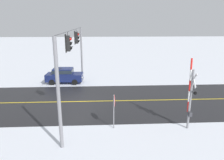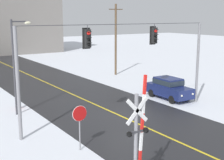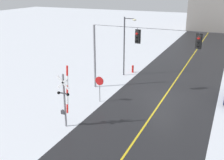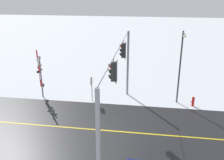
# 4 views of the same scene
# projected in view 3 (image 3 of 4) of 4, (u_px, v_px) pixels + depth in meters

# --- Properties ---
(ground_plane) EXTENTS (160.00, 160.00, 0.00)m
(ground_plane) POSITION_uv_depth(u_px,v_px,m) (164.00, 98.00, 24.47)
(ground_plane) COLOR silver
(road_asphalt) EXTENTS (9.00, 80.00, 0.01)m
(road_asphalt) POSITION_uv_depth(u_px,v_px,m) (177.00, 78.00, 29.62)
(road_asphalt) COLOR black
(road_asphalt) RESTS_ON ground
(lane_centre_line) EXTENTS (0.14, 72.00, 0.01)m
(lane_centre_line) POSITION_uv_depth(u_px,v_px,m) (177.00, 78.00, 29.61)
(lane_centre_line) COLOR gold
(lane_centre_line) RESTS_ON ground
(signal_span) EXTENTS (14.20, 0.47, 6.22)m
(signal_span) POSITION_uv_depth(u_px,v_px,m) (166.00, 54.00, 23.11)
(signal_span) COLOR gray
(signal_span) RESTS_ON ground
(stop_sign) EXTENTS (0.80, 0.09, 2.35)m
(stop_sign) POSITION_uv_depth(u_px,v_px,m) (99.00, 83.00, 23.17)
(stop_sign) COLOR gray
(stop_sign) RESTS_ON ground
(railroad_crossing) EXTENTS (0.98, 0.31, 4.65)m
(railroad_crossing) POSITION_uv_depth(u_px,v_px,m) (65.00, 98.00, 18.86)
(railroad_crossing) COLOR gray
(railroad_crossing) RESTS_ON ground
(streetlamp_near) EXTENTS (1.39, 0.28, 6.50)m
(streetlamp_near) POSITION_uv_depth(u_px,v_px,m) (126.00, 41.00, 29.32)
(streetlamp_near) COLOR #38383D
(streetlamp_near) RESTS_ON ground
(fire_hydrant) EXTENTS (0.24, 0.31, 0.88)m
(fire_hydrant) POSITION_uv_depth(u_px,v_px,m) (133.00, 69.00, 31.48)
(fire_hydrant) COLOR red
(fire_hydrant) RESTS_ON ground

